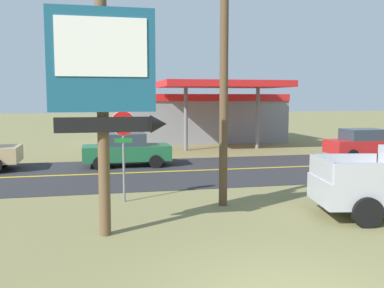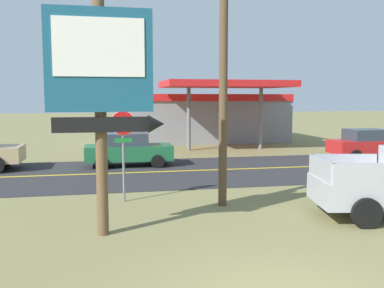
% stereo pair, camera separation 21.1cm
% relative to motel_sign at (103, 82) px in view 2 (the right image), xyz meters
% --- Properties ---
extents(road_asphalt, '(140.00, 8.00, 0.02)m').
position_rel_motel_sign_xyz_m(road_asphalt, '(2.92, 8.77, -3.71)').
color(road_asphalt, '#2B2B2D').
rests_on(road_asphalt, ground).
extents(road_centre_line, '(126.00, 0.20, 0.01)m').
position_rel_motel_sign_xyz_m(road_centre_line, '(2.92, 8.77, -3.70)').
color(road_centre_line, gold).
rests_on(road_centre_line, road_asphalt).
extents(motel_sign, '(2.76, 0.54, 5.73)m').
position_rel_motel_sign_xyz_m(motel_sign, '(0.00, 0.00, 0.00)').
color(motel_sign, brown).
rests_on(motel_sign, ground).
extents(stop_sign, '(0.80, 0.08, 2.95)m').
position_rel_motel_sign_xyz_m(stop_sign, '(0.61, 3.48, -1.69)').
color(stop_sign, slate).
rests_on(stop_sign, ground).
extents(utility_pole, '(1.88, 0.26, 8.44)m').
position_rel_motel_sign_xyz_m(utility_pole, '(3.60, 2.36, 0.79)').
color(utility_pole, brown).
rests_on(utility_pole, ground).
extents(gas_station, '(12.00, 11.50, 4.40)m').
position_rel_motel_sign_xyz_m(gas_station, '(7.69, 22.05, -1.78)').
color(gas_station, gray).
rests_on(gas_station, ground).
extents(car_green_near_lane, '(4.20, 2.00, 1.64)m').
position_rel_motel_sign_xyz_m(car_green_near_lane, '(1.15, 10.77, -2.89)').
color(car_green_near_lane, '#1E6038').
rests_on(car_green_near_lane, ground).
extents(car_red_mid_lane, '(4.20, 2.00, 1.64)m').
position_rel_motel_sign_xyz_m(car_red_mid_lane, '(14.21, 10.77, -2.89)').
color(car_red_mid_lane, red).
rests_on(car_red_mid_lane, ground).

